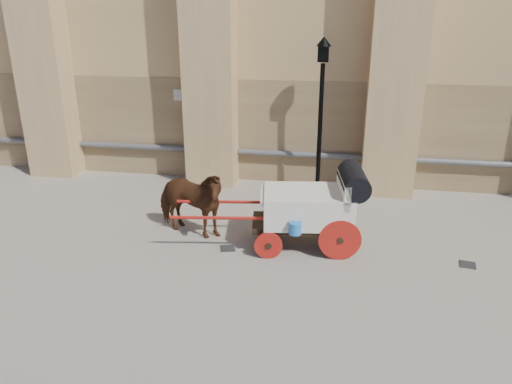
# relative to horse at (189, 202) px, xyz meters

# --- Properties ---
(ground) EXTENTS (90.00, 90.00, 0.00)m
(ground) POSITION_rel_horse_xyz_m (0.62, -0.02, -0.82)
(ground) COLOR gray
(ground) RESTS_ON ground
(horse) EXTENTS (2.11, 1.43, 1.64)m
(horse) POSITION_rel_horse_xyz_m (0.00, 0.00, 0.00)
(horse) COLOR #572E18
(horse) RESTS_ON ground
(carriage) EXTENTS (4.24, 1.67, 1.81)m
(carriage) POSITION_rel_horse_xyz_m (2.81, -0.08, 0.16)
(carriage) COLOR black
(carriage) RESTS_ON ground
(street_lamp) EXTENTS (0.40, 0.40, 4.23)m
(street_lamp) POSITION_rel_horse_xyz_m (2.72, 3.18, 1.45)
(street_lamp) COLOR black
(street_lamp) RESTS_ON ground
(drain_grate_near) EXTENTS (0.40, 0.40, 0.01)m
(drain_grate_near) POSITION_rel_horse_xyz_m (0.99, -0.54, -0.81)
(drain_grate_near) COLOR black
(drain_grate_near) RESTS_ON ground
(drain_grate_far) EXTENTS (0.37, 0.37, 0.01)m
(drain_grate_far) POSITION_rel_horse_xyz_m (6.01, -0.42, -0.81)
(drain_grate_far) COLOR black
(drain_grate_far) RESTS_ON ground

